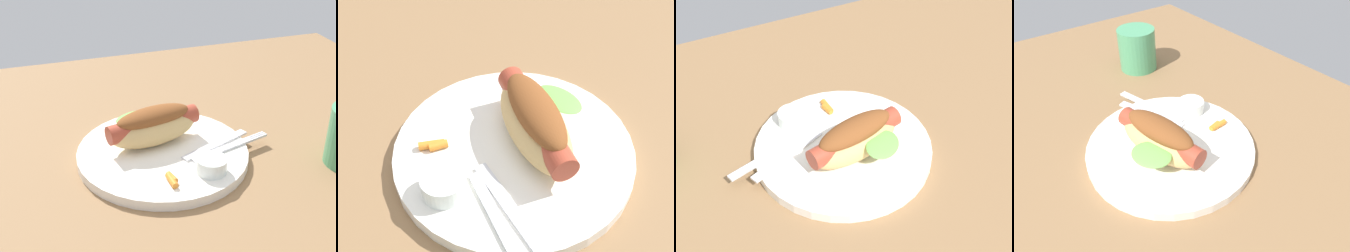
# 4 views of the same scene
# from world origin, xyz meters

# --- Properties ---
(ground_plane) EXTENTS (1.20, 0.90, 0.02)m
(ground_plane) POSITION_xyz_m (0.00, 0.00, -0.01)
(ground_plane) COLOR olive
(plate) EXTENTS (0.27, 0.27, 0.02)m
(plate) POSITION_xyz_m (0.00, 0.02, 0.01)
(plate) COLOR white
(plate) RESTS_ON ground_plane
(hot_dog) EXTENTS (0.16, 0.11, 0.06)m
(hot_dog) POSITION_xyz_m (0.01, -0.00, 0.05)
(hot_dog) COLOR tan
(hot_dog) RESTS_ON plate
(sauce_ramekin) EXTENTS (0.05, 0.05, 0.02)m
(sauce_ramekin) POSITION_xyz_m (-0.05, 0.11, 0.03)
(sauce_ramekin) COLOR white
(sauce_ramekin) RESTS_ON plate
(fork) EXTENTS (0.15, 0.05, 0.00)m
(fork) POSITION_xyz_m (-0.10, 0.05, 0.02)
(fork) COLOR silver
(fork) RESTS_ON plate
(knife) EXTENTS (0.13, 0.06, 0.00)m
(knife) POSITION_xyz_m (-0.08, 0.04, 0.02)
(knife) COLOR silver
(knife) RESTS_ON plate
(carrot_garnish) EXTENTS (0.01, 0.03, 0.01)m
(carrot_garnish) POSITION_xyz_m (0.01, 0.11, 0.02)
(carrot_garnish) COLOR orange
(carrot_garnish) RESTS_ON plate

